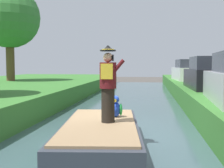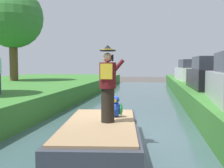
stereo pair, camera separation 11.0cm
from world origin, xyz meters
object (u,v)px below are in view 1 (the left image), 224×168
object	(u,v)px
tree_broad	(9,18)
parked_car_dark	(208,75)
parked_car_white	(187,72)
person_pirate	(108,84)
parrot_plush	(116,108)
boat	(100,135)

from	to	relation	value
tree_broad	parked_car_dark	size ratio (longest dim) A/B	1.62
tree_broad	parked_car_dark	bearing A→B (deg)	-20.90
parked_car_white	person_pirate	bearing A→B (deg)	-104.68
person_pirate	parrot_plush	size ratio (longest dim) A/B	3.25
boat	parked_car_dark	xyz separation A→B (m)	(3.88, 7.04, 1.20)
boat	parrot_plush	world-z (taller)	parrot_plush
parrot_plush	parked_car_dark	size ratio (longest dim) A/B	0.14
boat	parked_car_dark	bearing A→B (deg)	61.17
boat	tree_broad	distance (m)	15.33
parked_car_dark	parked_car_white	size ratio (longest dim) A/B	0.98
parked_car_white	parrot_plush	bearing A→B (deg)	-105.03
tree_broad	parked_car_white	distance (m)	13.14
parked_car_dark	boat	bearing A→B (deg)	-118.83
person_pirate	parrot_plush	distance (m)	0.98
tree_broad	parked_car_white	world-z (taller)	tree_broad
parrot_plush	tree_broad	xyz separation A→B (m)	(-8.77, 11.00, 4.38)
boat	person_pirate	size ratio (longest dim) A/B	2.36
parrot_plush	parked_car_dark	world-z (taller)	parked_car_dark
boat	person_pirate	bearing A→B (deg)	22.95
parrot_plush	tree_broad	size ratio (longest dim) A/B	0.09
boat	person_pirate	distance (m)	1.25
boat	parked_car_white	size ratio (longest dim) A/B	1.07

